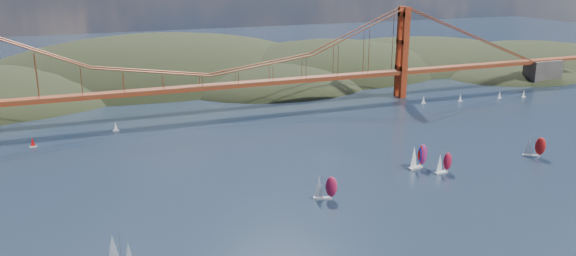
{
  "coord_description": "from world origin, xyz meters",
  "views": [
    {
      "loc": [
        -69.1,
        -112.17,
        79.2
      ],
      "look_at": [
        9.99,
        90.0,
        15.76
      ],
      "focal_mm": 35.0,
      "sensor_mm": 36.0,
      "label": 1
    }
  ],
  "objects_px": {
    "racer_1": "(443,162)",
    "racer_rwb": "(418,156)",
    "sloop_navy": "(118,255)",
    "racer_0": "(325,187)",
    "racer_2": "(534,146)"
  },
  "relations": [
    {
      "from": "racer_1",
      "to": "racer_rwb",
      "type": "relative_size",
      "value": 0.84
    },
    {
      "from": "racer_2",
      "to": "racer_rwb",
      "type": "relative_size",
      "value": 0.92
    },
    {
      "from": "sloop_navy",
      "to": "racer_0",
      "type": "bearing_deg",
      "value": 35.74
    },
    {
      "from": "racer_2",
      "to": "racer_0",
      "type": "bearing_deg",
      "value": -139.33
    },
    {
      "from": "racer_0",
      "to": "racer_2",
      "type": "xyz_separation_m",
      "value": [
        102.41,
        8.55,
        0.23
      ]
    },
    {
      "from": "racer_1",
      "to": "racer_rwb",
      "type": "xyz_separation_m",
      "value": [
        -6.33,
        8.19,
        0.85
      ]
    },
    {
      "from": "racer_2",
      "to": "sloop_navy",
      "type": "bearing_deg",
      "value": -133.19
    },
    {
      "from": "racer_1",
      "to": "racer_2",
      "type": "height_order",
      "value": "racer_2"
    },
    {
      "from": "racer_0",
      "to": "racer_rwb",
      "type": "relative_size",
      "value": 0.87
    },
    {
      "from": "racer_0",
      "to": "racer_1",
      "type": "relative_size",
      "value": 1.05
    },
    {
      "from": "sloop_navy",
      "to": "racer_1",
      "type": "xyz_separation_m",
      "value": [
        126.23,
        31.54,
        -1.27
      ]
    },
    {
      "from": "sloop_navy",
      "to": "racer_2",
      "type": "bearing_deg",
      "value": 27.42
    },
    {
      "from": "racer_2",
      "to": "racer_rwb",
      "type": "distance_m",
      "value": 54.63
    },
    {
      "from": "sloop_navy",
      "to": "racer_rwb",
      "type": "relative_size",
      "value": 1.16
    },
    {
      "from": "sloop_navy",
      "to": "racer_2",
      "type": "height_order",
      "value": "sloop_navy"
    }
  ]
}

